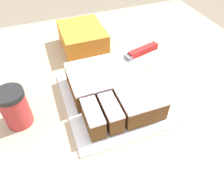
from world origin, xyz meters
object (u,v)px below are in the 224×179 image
(storage_box, at_px, (83,38))
(knife, at_px, (136,54))
(coffee_cup, at_px, (15,108))
(cake_board, at_px, (112,98))
(cake, at_px, (113,88))

(storage_box, bearing_deg, knife, -60.39)
(knife, height_order, coffee_cup, coffee_cup)
(cake_board, distance_m, knife, 0.17)
(cake_board, bearing_deg, storage_box, 91.60)
(cake_board, height_order, knife, knife)
(cake, relative_size, knife, 0.94)
(knife, distance_m, storage_box, 0.26)
(cake_board, xyz_separation_m, coffee_cup, (-0.28, 0.01, 0.06))
(cake, bearing_deg, cake_board, -130.37)
(cake_board, relative_size, cake, 1.22)
(coffee_cup, bearing_deg, cake_board, -1.33)
(cake_board, bearing_deg, coffee_cup, 178.67)
(cake_board, xyz_separation_m, storage_box, (-0.01, 0.32, 0.04))
(knife, relative_size, coffee_cup, 2.47)
(knife, bearing_deg, coffee_cup, -2.04)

